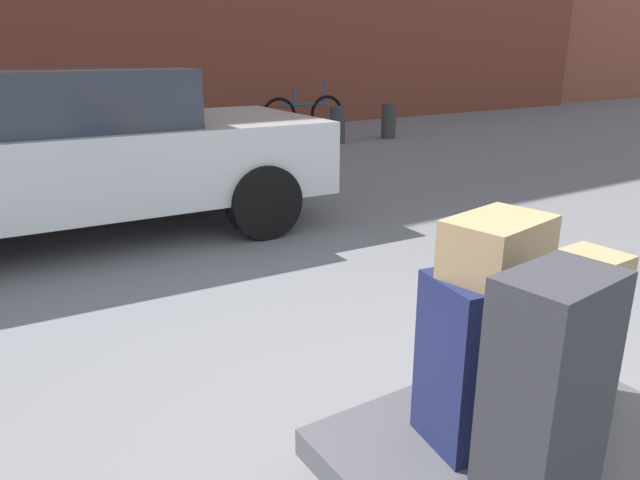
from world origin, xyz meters
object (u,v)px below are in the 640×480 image
object	(u,v)px
suitcase_tan_center	(566,337)
parked_car	(59,150)
bollard_kerb_near	(255,132)
suitcase_charcoal_stacked_top	(546,401)
bollard_kerb_far	(389,121)
duffel_bag_tan_topmost_pile	(498,247)
luggage_cart	(508,449)
suitcase_navy_front_right	(487,357)
bicycle_leaning	(304,115)
bollard_kerb_mid	(337,125)

from	to	relation	value
suitcase_tan_center	parked_car	size ratio (longest dim) A/B	0.13
bollard_kerb_near	suitcase_charcoal_stacked_top	bearing A→B (deg)	-111.02
suitcase_tan_center	bollard_kerb_far	distance (m)	9.12
duffel_bag_tan_topmost_pile	parked_car	bearing A→B (deg)	87.57
duffel_bag_tan_topmost_pile	bollard_kerb_far	distance (m)	9.30
luggage_cart	suitcase_charcoal_stacked_top	size ratio (longest dim) A/B	1.72
suitcase_navy_front_right	suitcase_charcoal_stacked_top	bearing A→B (deg)	-104.58
bicycle_leaning	suitcase_navy_front_right	bearing A→B (deg)	-117.38
suitcase_tan_center	duffel_bag_tan_topmost_pile	distance (m)	0.50
suitcase_tan_center	parked_car	bearing A→B (deg)	99.61
luggage_cart	bicycle_leaning	size ratio (longest dim) A/B	0.69
luggage_cart	suitcase_tan_center	size ratio (longest dim) A/B	2.12
bollard_kerb_near	bollard_kerb_far	size ratio (longest dim) A/B	1.00
suitcase_charcoal_stacked_top	parked_car	size ratio (longest dim) A/B	0.16
suitcase_tan_center	bicycle_leaning	xyz separation A→B (m)	(4.16, 8.74, -0.25)
suitcase_navy_front_right	bollard_kerb_far	size ratio (longest dim) A/B	0.91
suitcase_charcoal_stacked_top	bicycle_leaning	world-z (taller)	suitcase_charcoal_stacked_top
parked_car	bollard_kerb_mid	xyz separation A→B (m)	(5.00, 3.23, -0.45)
parked_car	bollard_kerb_near	distance (m)	4.71
suitcase_navy_front_right	bollard_kerb_mid	xyz separation A→B (m)	(4.42, 7.42, -0.31)
bollard_kerb_near	bollard_kerb_mid	xyz separation A→B (m)	(1.59, 0.00, 0.00)
suitcase_charcoal_stacked_top	bollard_kerb_near	bearing A→B (deg)	62.59
duffel_bag_tan_topmost_pile	bicycle_leaning	xyz separation A→B (m)	(4.50, 8.69, -0.63)
suitcase_navy_front_right	bollard_kerb_near	xyz separation A→B (m)	(2.83, 7.42, -0.31)
bollard_kerb_far	bollard_kerb_mid	bearing A→B (deg)	180.00
suitcase_charcoal_stacked_top	parked_car	xyz separation A→B (m)	(-0.43, 4.52, 0.07)
bollard_kerb_mid	bicycle_leaning	bearing A→B (deg)	86.69
suitcase_tan_center	bollard_kerb_near	world-z (taller)	suitcase_tan_center
bollard_kerb_near	bollard_kerb_mid	bearing A→B (deg)	0.00
suitcase_tan_center	parked_car	world-z (taller)	parked_car
luggage_cart	suitcase_navy_front_right	world-z (taller)	suitcase_navy_front_right
luggage_cart	bollard_kerb_mid	world-z (taller)	bollard_kerb_mid
luggage_cart	bollard_kerb_mid	xyz separation A→B (m)	(4.33, 7.47, 0.05)
bicycle_leaning	suitcase_charcoal_stacked_top	bearing A→B (deg)	-117.25
suitcase_tan_center	bollard_kerb_mid	bearing A→B (deg)	58.86
suitcase_charcoal_stacked_top	duffel_bag_tan_topmost_pile	xyz separation A→B (m)	(0.14, 0.32, 0.31)
bicycle_leaning	bollard_kerb_mid	distance (m)	1.27
duffel_bag_tan_topmost_pile	luggage_cart	bearing A→B (deg)	-39.30
bollard_kerb_far	suitcase_charcoal_stacked_top	bearing A→B (deg)	-126.37
suitcase_tan_center	bollard_kerb_near	bearing A→B (deg)	69.08
suitcase_tan_center	bollard_kerb_mid	world-z (taller)	suitcase_tan_center
luggage_cart	suitcase_tan_center	bearing A→B (deg)	0.16
duffel_bag_tan_topmost_pile	bollard_kerb_mid	xyz separation A→B (m)	(4.42, 7.42, -0.69)
suitcase_navy_front_right	parked_car	distance (m)	4.23
duffel_bag_tan_topmost_pile	bollard_kerb_mid	world-z (taller)	duffel_bag_tan_topmost_pile
parked_car	bicycle_leaning	size ratio (longest dim) A/B	2.49
suitcase_navy_front_right	bicycle_leaning	world-z (taller)	bicycle_leaning
suitcase_tan_center	duffel_bag_tan_topmost_pile	size ratio (longest dim) A/B	1.76
bicycle_leaning	bollard_kerb_far	bearing A→B (deg)	-50.07
bollard_kerb_near	suitcase_tan_center	bearing A→B (deg)	-108.50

